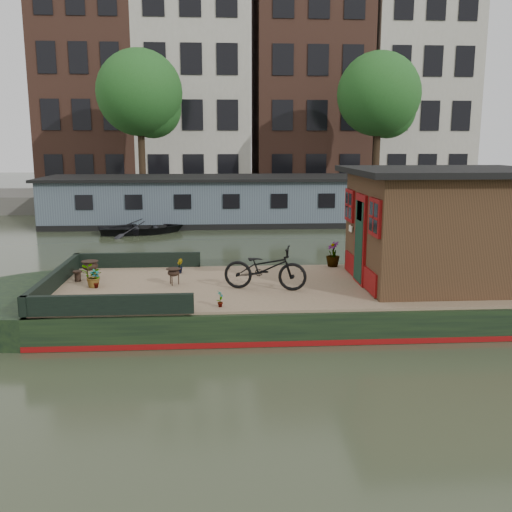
{
  "coord_description": "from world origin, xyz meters",
  "views": [
    {
      "loc": [
        -2.55,
        -11.62,
        3.6
      ],
      "look_at": [
        -1.74,
        0.5,
        1.17
      ],
      "focal_mm": 40.0,
      "sensor_mm": 36.0,
      "label": 1
    }
  ],
  "objects": [
    {
      "name": "potted_plant_e",
      "position": [
        -2.54,
        -1.6,
        0.81
      ],
      "size": [
        0.15,
        0.19,
        0.31
      ],
      "primitive_type": "imported",
      "rotation": [
        0.0,
        0.0,
        1.32
      ],
      "color": "brown",
      "rests_on": "houseboat_deck"
    },
    {
      "name": "brazier_rear",
      "position": [
        -5.36,
        0.74,
        0.86
      ],
      "size": [
        0.49,
        0.49,
        0.41
      ],
      "primitive_type": null,
      "rotation": [
        0.0,
        0.0,
        -0.36
      ],
      "color": "black",
      "rests_on": "houseboat_deck"
    },
    {
      "name": "bow_bulwark",
      "position": [
        -5.07,
        0.0,
        0.82
      ],
      "size": [
        3.0,
        4.0,
        0.35
      ],
      "color": "black",
      "rests_on": "houseboat_deck"
    },
    {
      "name": "cabin",
      "position": [
        2.19,
        0.0,
        1.88
      ],
      "size": [
        4.0,
        3.5,
        2.42
      ],
      "color": "black",
      "rests_on": "houseboat_deck"
    },
    {
      "name": "potted_plant_b",
      "position": [
        -3.46,
        1.23,
        0.82
      ],
      "size": [
        0.17,
        0.2,
        0.33
      ],
      "primitive_type": "imported",
      "rotation": [
        0.0,
        0.0,
        1.73
      ],
      "color": "brown",
      "rests_on": "houseboat_deck"
    },
    {
      "name": "dinghy",
      "position": [
        -5.61,
        11.32,
        0.35
      ],
      "size": [
        3.84,
        3.12,
        0.7
      ],
      "primitive_type": "imported",
      "rotation": [
        0.0,
        0.0,
        1.8
      ],
      "color": "black",
      "rests_on": "ground"
    },
    {
      "name": "tree_left",
      "position": [
        -6.36,
        19.07,
        5.89
      ],
      "size": [
        4.4,
        4.4,
        7.4
      ],
      "color": "#332316",
      "rests_on": "quay"
    },
    {
      "name": "brazier_front",
      "position": [
        -3.51,
        0.13,
        0.83
      ],
      "size": [
        0.43,
        0.43,
        0.35
      ],
      "primitive_type": null,
      "rotation": [
        0.0,
        0.0,
        -0.43
      ],
      "color": "black",
      "rests_on": "houseboat_deck"
    },
    {
      "name": "bollard_stbd",
      "position": [
        -3.14,
        -1.7,
        0.74
      ],
      "size": [
        0.17,
        0.17,
        0.19
      ],
      "primitive_type": "cylinder",
      "color": "black",
      "rests_on": "houseboat_deck"
    },
    {
      "name": "ground",
      "position": [
        0.0,
        0.0,
        0.0
      ],
      "size": [
        120.0,
        120.0,
        0.0
      ],
      "primitive_type": "plane",
      "color": "#2E3723",
      "rests_on": "ground"
    },
    {
      "name": "townhouse_row",
      "position": [
        0.15,
        27.5,
        7.9
      ],
      "size": [
        27.25,
        8.0,
        16.5
      ],
      "color": "brown",
      "rests_on": "ground"
    },
    {
      "name": "potted_plant_d",
      "position": [
        0.2,
        1.7,
        0.96
      ],
      "size": [
        0.42,
        0.42,
        0.61
      ],
      "primitive_type": "imported",
      "rotation": [
        0.0,
        0.0,
        4.99
      ],
      "color": "#9C302A",
      "rests_on": "houseboat_deck"
    },
    {
      "name": "bollard_port",
      "position": [
        -5.6,
        0.58,
        0.76
      ],
      "size": [
        0.2,
        0.2,
        0.23
      ],
      "primitive_type": "cylinder",
      "color": "black",
      "rests_on": "houseboat_deck"
    },
    {
      "name": "potted_plant_c",
      "position": [
        -5.16,
        0.01,
        0.88
      ],
      "size": [
        0.53,
        0.5,
        0.46
      ],
      "primitive_type": "imported",
      "rotation": [
        0.0,
        0.0,
        3.57
      ],
      "color": "#985C2C",
      "rests_on": "houseboat_deck"
    },
    {
      "name": "houseboat_hull",
      "position": [
        -1.33,
        0.0,
        0.27
      ],
      "size": [
        14.01,
        4.02,
        0.6
      ],
      "color": "black",
      "rests_on": "ground"
    },
    {
      "name": "potted_plant_a",
      "position": [
        -5.1,
        -0.04,
        0.85
      ],
      "size": [
        0.25,
        0.24,
        0.4
      ],
      "primitive_type": "imported",
      "rotation": [
        0.0,
        0.0,
        0.68
      ],
      "color": "#9E332D",
      "rests_on": "houseboat_deck"
    },
    {
      "name": "far_houseboat",
      "position": [
        0.0,
        14.0,
        0.97
      ],
      "size": [
        20.4,
        4.4,
        2.11
      ],
      "color": "#495862",
      "rests_on": "ground"
    },
    {
      "name": "quay",
      "position": [
        0.0,
        20.5,
        0.45
      ],
      "size": [
        60.0,
        6.0,
        0.9
      ],
      "primitive_type": "cube",
      "color": "#47443F",
      "rests_on": "ground"
    },
    {
      "name": "houseboat_deck",
      "position": [
        0.0,
        0.0,
        0.62
      ],
      "size": [
        11.8,
        3.8,
        0.05
      ],
      "primitive_type": "cube",
      "color": "#91725A",
      "rests_on": "houseboat_hull"
    },
    {
      "name": "tree_right",
      "position": [
        6.14,
        19.07,
        5.89
      ],
      "size": [
        4.4,
        4.4,
        7.4
      ],
      "color": "#332316",
      "rests_on": "quay"
    },
    {
      "name": "bicycle",
      "position": [
        -1.62,
        -0.38,
        1.09
      ],
      "size": [
        1.78,
        0.96,
        0.89
      ],
      "primitive_type": "imported",
      "rotation": [
        0.0,
        0.0,
        1.34
      ],
      "color": "black",
      "rests_on": "houseboat_deck"
    }
  ]
}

